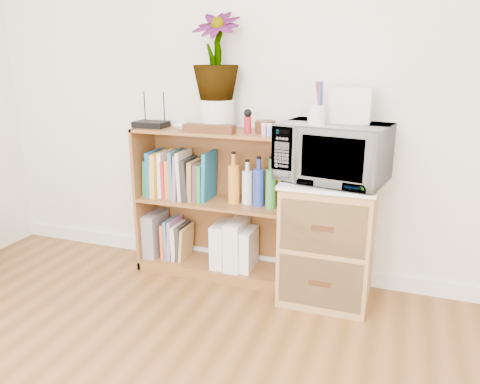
% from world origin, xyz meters
% --- Properties ---
extents(skirting_board, '(4.00, 0.02, 0.10)m').
position_xyz_m(skirting_board, '(0.00, 2.24, 0.05)').
color(skirting_board, white).
rests_on(skirting_board, ground).
extents(bookshelf, '(1.00, 0.30, 0.95)m').
position_xyz_m(bookshelf, '(-0.35, 2.10, 0.47)').
color(bookshelf, brown).
rests_on(bookshelf, ground).
extents(wicker_unit, '(0.50, 0.45, 0.70)m').
position_xyz_m(wicker_unit, '(0.40, 2.02, 0.35)').
color(wicker_unit, '#9E7542').
rests_on(wicker_unit, ground).
extents(microwave, '(0.63, 0.49, 0.32)m').
position_xyz_m(microwave, '(0.40, 2.02, 0.88)').
color(microwave, silver).
rests_on(microwave, wicker_unit).
extents(pen_cup, '(0.10, 0.10, 0.10)m').
position_xyz_m(pen_cup, '(0.32, 1.94, 1.09)').
color(pen_cup, silver).
rests_on(pen_cup, microwave).
extents(small_appliance, '(0.24, 0.20, 0.19)m').
position_xyz_m(small_appliance, '(0.46, 2.10, 1.13)').
color(small_appliance, silver).
rests_on(small_appliance, microwave).
extents(router, '(0.21, 0.14, 0.04)m').
position_xyz_m(router, '(-0.76, 2.08, 0.97)').
color(router, black).
rests_on(router, bookshelf).
extents(white_bowl, '(0.13, 0.13, 0.03)m').
position_xyz_m(white_bowl, '(-0.52, 2.07, 0.97)').
color(white_bowl, white).
rests_on(white_bowl, bookshelf).
extents(plant_pot, '(0.22, 0.22, 0.18)m').
position_xyz_m(plant_pot, '(-0.33, 2.12, 1.04)').
color(plant_pot, silver).
rests_on(plant_pot, bookshelf).
extents(potted_plant, '(0.28, 0.28, 0.50)m').
position_xyz_m(potted_plant, '(-0.33, 2.12, 1.38)').
color(potted_plant, '#3C7830').
rests_on(potted_plant, plant_pot).
extents(trinket_box, '(0.31, 0.08, 0.05)m').
position_xyz_m(trinket_box, '(-0.33, 2.00, 0.98)').
color(trinket_box, '#381C0F').
rests_on(trinket_box, bookshelf).
extents(kokeshi_doll, '(0.04, 0.04, 0.10)m').
position_xyz_m(kokeshi_doll, '(-0.11, 2.06, 1.00)').
color(kokeshi_doll, maroon).
rests_on(kokeshi_doll, bookshelf).
extents(wooden_bowl, '(0.12, 0.12, 0.07)m').
position_xyz_m(wooden_bowl, '(-0.01, 2.11, 0.99)').
color(wooden_bowl, '#391E0F').
rests_on(wooden_bowl, bookshelf).
extents(paint_jars, '(0.11, 0.04, 0.06)m').
position_xyz_m(paint_jars, '(0.04, 2.01, 0.98)').
color(paint_jars, pink).
rests_on(paint_jars, bookshelf).
extents(file_box, '(0.09, 0.24, 0.29)m').
position_xyz_m(file_box, '(-0.78, 2.10, 0.22)').
color(file_box, gray).
rests_on(file_box, bookshelf).
extents(magazine_holder_left, '(0.09, 0.23, 0.29)m').
position_xyz_m(magazine_holder_left, '(-0.29, 2.09, 0.21)').
color(magazine_holder_left, silver).
rests_on(magazine_holder_left, bookshelf).
extents(magazine_holder_mid, '(0.10, 0.25, 0.31)m').
position_xyz_m(magazine_holder_mid, '(-0.19, 2.09, 0.23)').
color(magazine_holder_mid, white).
rests_on(magazine_holder_mid, bookshelf).
extents(magazine_holder_right, '(0.08, 0.21, 0.26)m').
position_xyz_m(magazine_holder_right, '(-0.11, 2.09, 0.20)').
color(magazine_holder_right, white).
rests_on(magazine_holder_right, bookshelf).
extents(cookbooks, '(0.45, 0.20, 0.31)m').
position_xyz_m(cookbooks, '(-0.59, 2.10, 0.64)').
color(cookbooks, '#1F7537').
rests_on(cookbooks, bookshelf).
extents(liquor_bottles, '(0.47, 0.07, 0.32)m').
position_xyz_m(liquor_bottles, '(-0.01, 2.10, 0.65)').
color(liquor_bottles, orange).
rests_on(liquor_bottles, bookshelf).
extents(lower_books, '(0.17, 0.19, 0.27)m').
position_xyz_m(lower_books, '(-0.62, 2.10, 0.19)').
color(lower_books, '#F3592A').
rests_on(lower_books, bookshelf).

